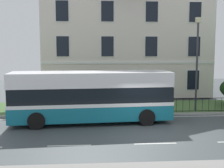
% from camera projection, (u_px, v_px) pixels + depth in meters
% --- Properties ---
extents(ground_plane, '(60.00, 56.00, 0.18)m').
position_uv_depth(ground_plane, '(145.00, 129.00, 16.47)').
color(ground_plane, '#3F4648').
extents(georgian_townhouse, '(15.33, 8.34, 10.94)m').
position_uv_depth(georgian_townhouse, '(124.00, 37.00, 29.05)').
color(georgian_townhouse, silver).
rests_on(georgian_townhouse, ground_plane).
extents(iron_verge_railing, '(17.69, 0.04, 0.97)m').
position_uv_depth(iron_verge_railing, '(140.00, 106.00, 19.87)').
color(iron_verge_railing, black).
rests_on(iron_verge_railing, ground_plane).
extents(single_decker_bus, '(9.63, 3.12, 3.06)m').
position_uv_depth(single_decker_bus, '(92.00, 96.00, 17.65)').
color(single_decker_bus, '#146980').
rests_on(single_decker_bus, ground_plane).
extents(street_lamp_post, '(0.36, 0.24, 6.44)m').
position_uv_depth(street_lamp_post, '(197.00, 58.00, 20.41)').
color(street_lamp_post, '#333338').
rests_on(street_lamp_post, ground_plane).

